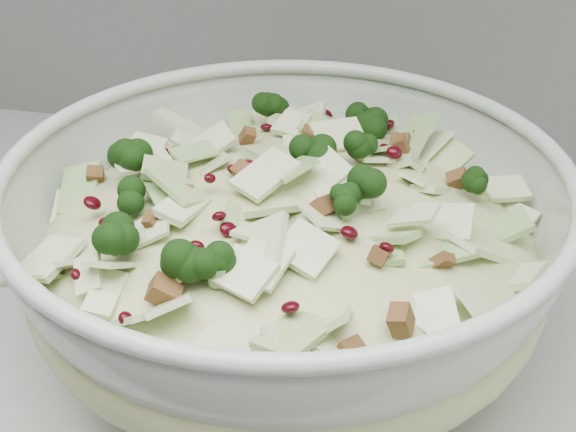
{
  "coord_description": "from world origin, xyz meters",
  "views": [
    {
      "loc": [
        0.69,
        1.11,
        1.33
      ],
      "look_at": [
        0.59,
        1.61,
        1.02
      ],
      "focal_mm": 50.0,
      "sensor_mm": 36.0,
      "label": 1
    }
  ],
  "objects": [
    {
      "name": "mixing_bowl",
      "position": [
        0.59,
        1.6,
        0.99
      ],
      "size": [
        0.44,
        0.44,
        0.17
      ],
      "rotation": [
        0.0,
        0.0,
        0.06
      ],
      "color": "#B0C1B0",
      "rests_on": "counter"
    },
    {
      "name": "salad",
      "position": [
        0.59,
        1.6,
        1.01
      ],
      "size": [
        0.48,
        0.48,
        0.17
      ],
      "rotation": [
        0.0,
        0.0,
        0.32
      ],
      "color": "beige",
      "rests_on": "mixing_bowl"
    }
  ]
}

